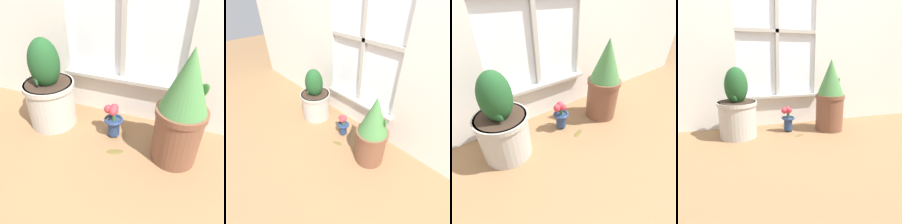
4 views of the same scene
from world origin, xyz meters
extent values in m
plane|color=olive|center=(0.00, 0.00, 0.00)|extent=(10.00, 10.00, 0.00)
cube|color=silver|center=(0.00, 0.50, 0.16)|extent=(0.82, 0.05, 0.32)
cube|color=#BCB7AD|center=(0.00, 0.46, 0.31)|extent=(0.88, 0.06, 0.02)
cylinder|color=#B7B2A8|center=(-0.44, 0.21, 0.16)|extent=(0.33, 0.33, 0.32)
cylinder|color=#B7B2A8|center=(-0.44, 0.21, 0.31)|extent=(0.35, 0.35, 0.03)
cylinder|color=#38281E|center=(-0.44, 0.21, 0.32)|extent=(0.30, 0.30, 0.01)
ellipsoid|color=#1E4C23|center=(-0.44, 0.21, 0.46)|extent=(0.20, 0.20, 0.33)
ellipsoid|color=#1E4C23|center=(-0.49, 0.15, 0.40)|extent=(0.13, 0.12, 0.15)
cylinder|color=brown|center=(0.44, 0.15, 0.18)|extent=(0.27, 0.27, 0.35)
cylinder|color=brown|center=(0.44, 0.15, 0.33)|extent=(0.28, 0.28, 0.04)
cylinder|color=#38281E|center=(0.44, 0.15, 0.35)|extent=(0.25, 0.25, 0.01)
cone|color=#477F42|center=(0.44, 0.15, 0.52)|extent=(0.25, 0.25, 0.34)
ellipsoid|color=#477F42|center=(0.51, 0.21, 0.44)|extent=(0.12, 0.14, 0.18)
sphere|color=navy|center=(0.03, 0.24, 0.01)|extent=(0.02, 0.02, 0.02)
sphere|color=navy|center=(0.01, 0.20, 0.01)|extent=(0.02, 0.02, 0.02)
sphere|color=navy|center=(0.06, 0.20, 0.01)|extent=(0.02, 0.02, 0.02)
cylinder|color=navy|center=(0.03, 0.21, 0.08)|extent=(0.08, 0.08, 0.12)
torus|color=navy|center=(0.03, 0.21, 0.13)|extent=(0.13, 0.13, 0.02)
cylinder|color=#386633|center=(0.03, 0.21, 0.16)|extent=(0.03, 0.03, 0.06)
sphere|color=#C6333D|center=(0.03, 0.21, 0.21)|extent=(0.06, 0.06, 0.06)
sphere|color=#C6333D|center=(0.03, 0.23, 0.22)|extent=(0.06, 0.06, 0.06)
sphere|color=#C6333D|center=(-0.01, 0.21, 0.21)|extent=(0.06, 0.06, 0.06)
sphere|color=#C6333D|center=(0.04, 0.18, 0.22)|extent=(0.05, 0.05, 0.05)
ellipsoid|color=brown|center=(0.10, 0.06, 0.00)|extent=(0.12, 0.08, 0.01)
camera|label=1|loc=(0.43, -0.87, 1.00)|focal=35.00mm
camera|label=2|loc=(1.03, -0.82, 1.38)|focal=28.00mm
camera|label=3|loc=(-0.63, -0.74, 0.97)|focal=28.00mm
camera|label=4|loc=(-0.54, -1.74, 0.70)|focal=35.00mm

